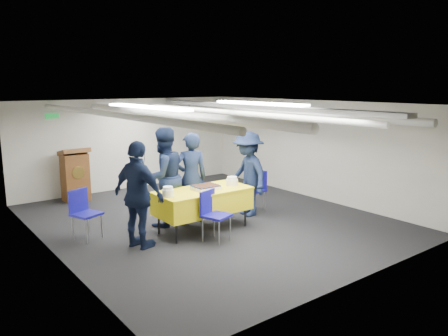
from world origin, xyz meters
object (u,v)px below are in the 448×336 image
Objects in this scene: sailor_b at (163,177)px; sailor_c at (139,195)px; sailor_d at (248,174)px; sailor_a at (191,178)px; sheet_cake at (206,187)px; podium at (75,175)px; chair_right at (256,186)px; serving_table at (203,201)px; chair_left at (83,209)px; chair_near at (212,210)px.

sailor_b is 1.06× the size of sailor_c.
sailor_a is at bearing -98.21° from sailor_d.
sheet_cake is at bearing -70.23° from sailor_d.
chair_right is (2.78, -3.13, -0.08)m from podium.
chair_right is 0.50× the size of sailor_d.
serving_table is at bearing -166.97° from chair_right.
sheet_cake is 1.65m from chair_right.
chair_right is at bearing -99.21° from sailor_c.
sailor_d is at bearing -11.90° from chair_left.
sheet_cake is at bearing 66.80° from chair_near.
sailor_c is at bearing -171.06° from chair_right.
sailor_c is 1.02× the size of sailor_d.
sailor_d reaches higher than sheet_cake.
chair_right is (1.58, 0.39, -0.28)m from sheet_cake.
chair_near is 2.02m from chair_right.
sailor_b is 1.20m from sailor_c.
sheet_cake is 0.27× the size of sailor_d.
sailor_c reaches higher than sailor_a.
sailor_b reaches higher than sailor_d.
serving_table is 1.00× the size of sailor_a.
sheet_cake is 2.18m from chair_left.
sailor_b is at bearing 101.14° from chair_near.
sheet_cake is at bearing -25.13° from chair_left.
sailor_d is (1.68, -0.47, -0.07)m from sailor_b.
sailor_d reaches higher than chair_right.
sailor_a is (0.07, 0.59, 0.07)m from sheet_cake.
chair_left reaches higher than serving_table.
sailor_d is (1.44, 0.76, 0.34)m from chair_near.
sailor_a is (0.29, 1.10, 0.35)m from chair_near.
serving_table is 2.02× the size of chair_right.
sailor_a is 0.55m from sailor_b.
sailor_d is at bearing 27.94° from chair_near.
sailor_c is at bearing -177.10° from sheet_cake.
chair_right is 1.00× the size of chair_left.
chair_near is (-0.17, -0.53, -0.03)m from serving_table.
sailor_d is at bearing 10.29° from serving_table.
sailor_d is at bearing -101.15° from sailor_c.
chair_right is 1.56m from sailor_a.
sailor_d is (3.18, -0.67, 0.34)m from chair_left.
chair_near is 1.19m from sailor_a.
sailor_b is at bearing 122.78° from sheet_cake.
chair_near is 0.49× the size of sailor_c.
chair_left is at bearing 171.58° from chair_right.
sailor_d reaches higher than serving_table.
podium reaches higher than sheet_cake.
chair_left is (-1.96, 0.92, -0.28)m from sheet_cake.
podium is at bearing 103.63° from chair_near.
sailor_c is (-1.44, -0.66, 0.01)m from sailor_a.
chair_left is (-3.54, 0.52, 0.00)m from chair_right.
podium is at bearing -48.54° from sailor_a.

